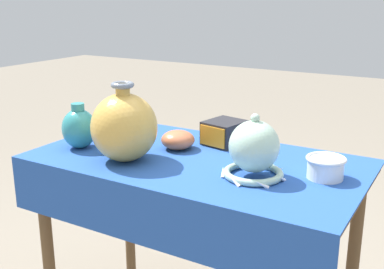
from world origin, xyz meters
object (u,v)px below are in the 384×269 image
object	(u,v)px
jar_round_charcoal	(123,123)
bowl_shallow_terracotta	(178,140)
vase_tall_bulbous	(124,127)
vase_dome_bell	(254,151)
jar_round_teal	(79,128)
cup_wide_porcelain	(326,167)
mosaic_tile_box	(224,133)

from	to	relation	value
jar_round_charcoal	bowl_shallow_terracotta	world-z (taller)	jar_round_charcoal
vase_tall_bulbous	vase_dome_bell	bearing A→B (deg)	9.98
vase_dome_bell	jar_round_charcoal	size ratio (longest dim) A/B	1.37
jar_round_charcoal	jar_round_teal	distance (m)	0.17
vase_dome_bell	jar_round_teal	world-z (taller)	vase_dome_bell
bowl_shallow_terracotta	cup_wide_porcelain	distance (m)	0.53
mosaic_tile_box	jar_round_charcoal	world-z (taller)	jar_round_charcoal
mosaic_tile_box	bowl_shallow_terracotta	size ratio (longest dim) A/B	1.35
cup_wide_porcelain	jar_round_charcoal	bearing A→B (deg)	179.14
mosaic_tile_box	jar_round_teal	size ratio (longest dim) A/B	1.00
vase_dome_bell	bowl_shallow_terracotta	bearing A→B (deg)	160.96
vase_tall_bulbous	bowl_shallow_terracotta	bearing A→B (deg)	66.24
cup_wide_porcelain	vase_dome_bell	bearing A→B (deg)	-152.71
vase_dome_bell	mosaic_tile_box	world-z (taller)	vase_dome_bell
bowl_shallow_terracotta	mosaic_tile_box	bearing A→B (deg)	50.05
vase_tall_bulbous	vase_dome_bell	xyz separation A→B (m)	(0.43, 0.08, -0.03)
vase_tall_bulbous	cup_wide_porcelain	xyz separation A→B (m)	(0.62, 0.17, -0.08)
vase_tall_bulbous	jar_round_charcoal	size ratio (longest dim) A/B	1.79
vase_dome_bell	cup_wide_porcelain	world-z (taller)	vase_dome_bell
vase_dome_bell	mosaic_tile_box	distance (m)	0.34
jar_round_teal	cup_wide_porcelain	size ratio (longest dim) A/B	1.36
jar_round_charcoal	bowl_shallow_terracotta	xyz separation A→B (m)	(0.24, 0.01, -0.03)
jar_round_charcoal	jar_round_teal	xyz separation A→B (m)	(-0.07, -0.16, 0.01)
vase_tall_bulbous	mosaic_tile_box	size ratio (longest dim) A/B	1.62
vase_dome_bell	jar_round_charcoal	xyz separation A→B (m)	(-0.58, 0.11, -0.02)
jar_round_teal	jar_round_charcoal	bearing A→B (deg)	66.14
vase_dome_bell	jar_round_teal	bearing A→B (deg)	-175.73
jar_round_teal	bowl_shallow_terracotta	distance (m)	0.36
jar_round_teal	cup_wide_porcelain	xyz separation A→B (m)	(0.84, 0.15, -0.04)
jar_round_charcoal	mosaic_tile_box	bearing A→B (deg)	22.23
bowl_shallow_terracotta	cup_wide_porcelain	xyz separation A→B (m)	(0.53, -0.02, 0.00)
jar_round_charcoal	cup_wide_porcelain	bearing A→B (deg)	-0.86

